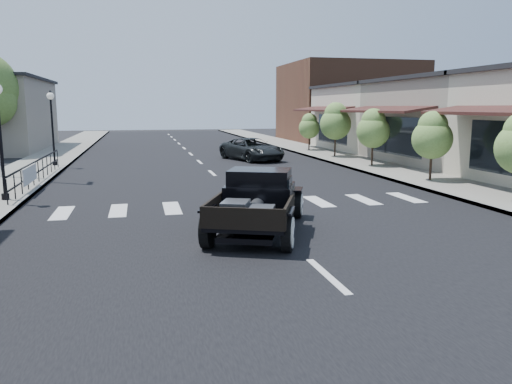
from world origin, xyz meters
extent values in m
plane|color=black|center=(0.00, 0.00, 0.00)|extent=(120.00, 120.00, 0.00)
cube|color=black|center=(0.00, 15.00, 0.01)|extent=(14.00, 80.00, 0.02)
cube|color=gray|center=(-8.50, 15.00, 0.07)|extent=(3.00, 80.00, 0.15)
cube|color=gray|center=(8.50, 15.00, 0.07)|extent=(3.00, 80.00, 0.15)
cube|color=gray|center=(15.00, 13.00, 2.25)|extent=(10.00, 9.00, 4.50)
cube|color=beige|center=(15.00, 22.00, 2.25)|extent=(10.00, 9.00, 4.50)
cube|color=brown|center=(15.50, 32.00, 3.50)|extent=(11.00, 10.00, 7.00)
imported|color=black|center=(3.13, 17.32, 0.65)|extent=(3.56, 5.11, 1.30)
camera|label=1|loc=(-3.30, -11.31, 3.10)|focal=35.00mm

